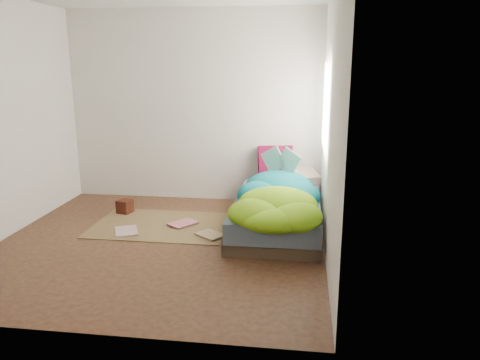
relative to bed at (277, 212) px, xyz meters
name	(u,v)px	position (x,y,z in m)	size (l,w,h in m)	color
ground	(160,243)	(-1.22, -0.72, -0.17)	(3.50, 3.50, 0.00)	#3A2216
room_walls	(155,90)	(-1.21, -0.71, 1.46)	(3.54, 3.54, 2.62)	silver
bed	(277,212)	(0.00, 0.00, 0.00)	(1.00, 2.00, 0.34)	#3C2B20
duvet	(277,190)	(0.00, -0.22, 0.34)	(0.96, 1.84, 0.34)	#076775
rug	(162,225)	(-1.37, -0.17, -0.16)	(1.60, 1.10, 0.01)	brown
pillow_floral	(294,177)	(0.17, 0.79, 0.24)	(0.62, 0.38, 0.14)	beige
pillow_magenta	(275,163)	(-0.08, 0.91, 0.40)	(0.46, 0.14, 0.46)	#440418
open_book	(281,153)	(0.01, 0.42, 0.64)	(0.43, 0.09, 0.26)	#287C29
wooden_box	(125,206)	(-1.97, 0.22, -0.07)	(0.17, 0.17, 0.17)	#3B1C0D
floor_book_a	(115,232)	(-1.80, -0.53, -0.14)	(0.25, 0.34, 0.03)	beige
floor_book_b	(177,221)	(-1.21, -0.08, -0.14)	(0.24, 0.32, 0.03)	#D87C83
floor_book_c	(203,237)	(-0.79, -0.55, -0.14)	(0.22, 0.30, 0.02)	tan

